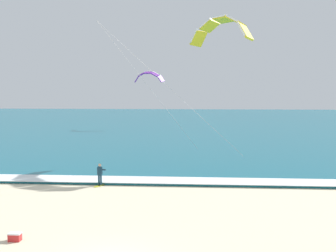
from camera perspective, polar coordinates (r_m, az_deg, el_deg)
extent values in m
cube|color=#146075|center=(89.70, 1.67, 0.57)|extent=(200.00, 120.00, 0.20)
cube|color=white|center=(31.34, -2.71, -7.71)|extent=(200.00, 2.37, 0.04)
ellipsoid|color=yellow|center=(30.85, -9.70, -8.36)|extent=(0.98, 1.46, 0.05)
cube|color=black|center=(31.05, -9.60, -8.18)|extent=(0.17, 0.12, 0.04)
cube|color=black|center=(30.62, -9.80, -8.37)|extent=(0.17, 0.12, 0.04)
cylinder|color=#143347|center=(30.82, -9.85, -7.62)|extent=(0.14, 0.14, 0.84)
cylinder|color=#143347|center=(30.70, -9.56, -7.67)|extent=(0.14, 0.14, 0.84)
cube|color=#143347|center=(30.61, -9.73, -6.33)|extent=(0.39, 0.32, 0.60)
sphere|color=tan|center=(30.53, -9.74, -5.52)|extent=(0.22, 0.22, 0.22)
cylinder|color=#143347|center=(30.83, -9.81, -6.15)|extent=(0.29, 0.50, 0.22)
cylinder|color=#143347|center=(30.61, -9.28, -6.22)|extent=(0.29, 0.50, 0.22)
cylinder|color=black|center=(30.89, -9.29, -6.12)|extent=(0.52, 0.26, 0.04)
cube|color=#3F3F42|center=(30.74, -9.58, -6.69)|extent=(0.14, 0.12, 0.10)
cube|color=yellow|center=(36.78, 11.05, 13.07)|extent=(1.55, 1.81, 1.59)
cube|color=white|center=(36.37, 10.48, 13.47)|extent=(0.83, 0.86, 1.36)
cube|color=yellow|center=(37.95, 9.75, 14.54)|extent=(1.92, 2.04, 1.17)
cube|color=white|center=(37.57, 9.18, 14.94)|extent=(1.14, 1.16, 0.87)
cube|color=yellow|center=(39.18, 7.90, 14.86)|extent=(2.07, 2.08, 0.49)
cube|color=white|center=(38.81, 7.33, 15.24)|extent=(1.23, 1.26, 0.19)
cube|color=yellow|center=(40.19, 5.98, 14.05)|extent=(2.03, 1.92, 1.17)
cube|color=white|center=(39.82, 5.40, 14.41)|extent=(1.13, 1.17, 0.87)
cube|color=yellow|center=(40.76, 4.37, 12.35)|extent=(1.81, 1.54, 1.59)
cube|color=white|center=(40.40, 3.79, 12.69)|extent=(0.84, 0.85, 1.36)
cylinder|color=#B2B2B7|center=(32.85, 1.39, 4.39)|extent=(11.73, 6.68, 11.14)
cylinder|color=#B2B2B7|center=(35.14, -1.83, 4.44)|extent=(7.59, 10.97, 11.14)
cube|color=purple|center=(74.95, -4.49, 6.70)|extent=(0.93, 1.22, 1.36)
cube|color=white|center=(75.35, -4.37, 6.86)|extent=(0.79, 0.35, 1.10)
cube|color=purple|center=(74.29, -3.84, 7.37)|extent=(1.24, 1.29, 1.07)
cube|color=white|center=(74.69, -3.72, 7.53)|extent=(1.12, 0.44, 0.71)
cube|color=purple|center=(73.72, -2.89, 7.64)|extent=(1.49, 1.30, 0.54)
cube|color=white|center=(74.13, -2.78, 7.79)|extent=(1.23, 0.47, 0.17)
cube|color=purple|center=(73.37, -1.86, 7.41)|extent=(1.56, 1.25, 1.07)
cube|color=white|center=(73.78, -1.76, 7.57)|extent=(1.15, 0.45, 0.71)
cube|color=purple|center=(73.32, -1.00, 6.75)|extent=(1.36, 1.13, 1.36)
cube|color=white|center=(73.73, -0.90, 6.91)|extent=(0.84, 0.36, 1.10)
cube|color=red|center=(21.05, -21.05, -14.65)|extent=(0.56, 0.36, 0.34)
cube|color=white|center=(20.99, -21.07, -14.14)|extent=(0.58, 0.38, 0.06)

